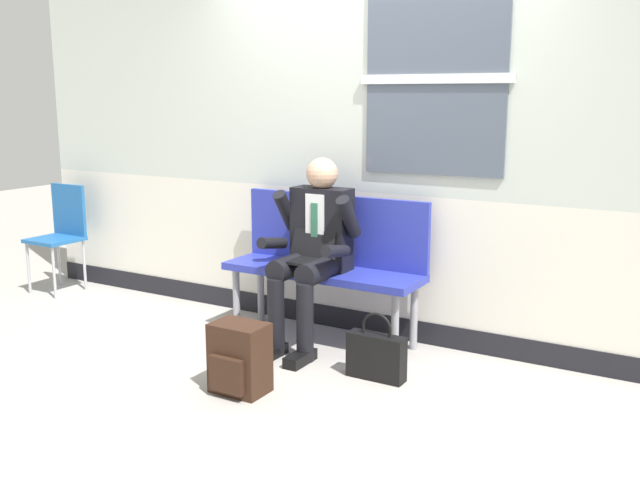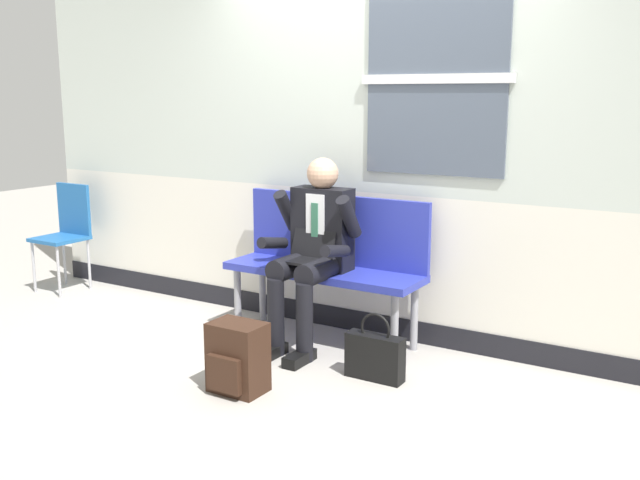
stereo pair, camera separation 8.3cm
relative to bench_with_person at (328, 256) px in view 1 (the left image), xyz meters
name	(u,v)px [view 1 (the left image)]	position (x,y,z in m)	size (l,w,h in m)	color
ground_plane	(323,360)	(0.20, -0.42, -0.58)	(18.00, 18.00, 0.00)	#9E9991
station_wall	(375,125)	(0.21, 0.27, 0.88)	(6.18, 0.16, 2.94)	beige
bench_with_person	(328,256)	(0.00, 0.00, 0.00)	(1.39, 0.42, 0.99)	#28339E
person_seated	(312,247)	(0.00, -0.21, 0.10)	(0.57, 0.70, 1.26)	black
backpack	(239,359)	(0.04, -1.08, -0.38)	(0.31, 0.26, 0.40)	#331E14
handbag	(376,355)	(0.63, -0.51, -0.44)	(0.35, 0.11, 0.41)	black
folding_chair	(62,228)	(-2.58, -0.08, -0.04)	(0.38, 0.38, 0.91)	#1E5999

